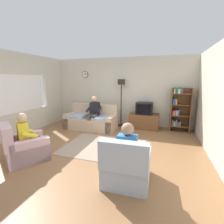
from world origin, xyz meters
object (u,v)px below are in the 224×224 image
object	(u,v)px
couch	(91,120)
floor_lamp	(121,90)
armchair_near_window	(25,148)
tv_stand	(144,121)
person_in_left_armchair	(28,134)
person_in_right_armchair	(128,149)
tv	(144,108)
armchair_near_bookshelf	(127,167)
person_on_couch	(94,111)
bookshelf	(179,109)

from	to	relation	value
couch	floor_lamp	xyz separation A→B (m)	(0.98, 0.71, 1.14)
couch	armchair_near_window	world-z (taller)	same
floor_lamp	tv_stand	bearing A→B (deg)	-6.07
couch	person_in_left_armchair	distance (m)	2.71
floor_lamp	person_in_right_armchair	bearing A→B (deg)	-73.54
couch	person_in_right_armchair	distance (m)	3.42
tv	floor_lamp	size ratio (longest dim) A/B	0.32
tv	armchair_near_window	world-z (taller)	tv
armchair_near_bookshelf	person_in_right_armchair	world-z (taller)	person_in_right_armchair
floor_lamp	person_on_couch	distance (m)	1.39
tv_stand	armchair_near_window	world-z (taller)	armchair_near_window
bookshelf	floor_lamp	size ratio (longest dim) A/B	0.85
tv_stand	person_on_couch	world-z (taller)	person_on_couch
armchair_near_bookshelf	person_in_right_armchair	size ratio (longest dim) A/B	0.81
armchair_near_window	person_on_couch	size ratio (longest dim) A/B	0.95
bookshelf	person_in_right_armchair	size ratio (longest dim) A/B	1.41
tv	tv_stand	bearing A→B (deg)	90.00
tv	person_in_right_armchair	xyz separation A→B (m)	(0.09, -3.34, -0.18)
couch	person_on_couch	bearing A→B (deg)	-34.85
person_in_right_armchair	bookshelf	bearing A→B (deg)	71.96
tv_stand	person_in_left_armchair	bearing A→B (deg)	-124.88
couch	tv	size ratio (longest dim) A/B	3.18
floor_lamp	armchair_near_bookshelf	world-z (taller)	floor_lamp
person_in_left_armchair	person_in_right_armchair	bearing A→B (deg)	-2.07
bookshelf	armchair_near_bookshelf	world-z (taller)	bookshelf
tv_stand	person_in_left_armchair	distance (m)	4.01
person_in_left_armchair	armchair_near_bookshelf	bearing A→B (deg)	-4.21
armchair_near_bookshelf	person_on_couch	bearing A→B (deg)	124.12
bookshelf	person_on_couch	bearing A→B (deg)	-165.00
person_on_couch	person_in_right_armchair	distance (m)	3.22
tv	bookshelf	distance (m)	1.22
tv	person_on_couch	world-z (taller)	person_on_couch
person_in_right_armchair	couch	bearing A→B (deg)	126.09
floor_lamp	person_on_couch	bearing A→B (deg)	-134.97
tv	armchair_near_bookshelf	distance (m)	3.47
floor_lamp	bookshelf	bearing A→B (deg)	-0.79
bookshelf	armchair_near_window	bearing A→B (deg)	-136.03
bookshelf	tv_stand	bearing A→B (deg)	-176.71
armchair_near_bookshelf	person_in_left_armchair	world-z (taller)	person_in_left_armchair
tv_stand	armchair_near_window	distance (m)	4.09
armchair_near_bookshelf	person_in_left_armchair	bearing A→B (deg)	175.79
person_on_couch	person_in_right_armchair	bearing A→B (deg)	-55.02
couch	bookshelf	bearing A→B (deg)	12.36
bookshelf	armchair_near_bookshelf	size ratio (longest dim) A/B	1.75
tv_stand	armchair_near_window	xyz separation A→B (m)	(-2.34, -3.35, 0.01)
person_on_couch	bookshelf	bearing A→B (deg)	15.00
tv_stand	armchair_near_bookshelf	xyz separation A→B (m)	(0.09, -3.46, 0.01)
couch	armchair_near_bookshelf	size ratio (longest dim) A/B	2.11
armchair_near_bookshelf	person_in_right_armchair	distance (m)	0.33
tv	person_in_right_armchair	bearing A→B (deg)	-88.42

